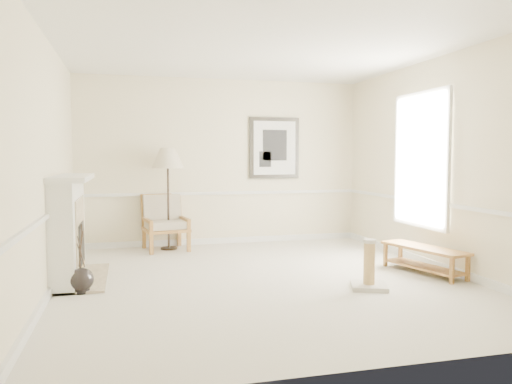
% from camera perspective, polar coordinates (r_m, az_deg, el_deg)
% --- Properties ---
extents(ground, '(5.50, 5.50, 0.00)m').
position_cam_1_polar(ground, '(6.35, 0.82, -9.99)').
color(ground, silver).
rests_on(ground, ground).
extents(room, '(5.04, 5.54, 2.92)m').
position_cam_1_polar(room, '(6.28, 1.87, 7.02)').
color(room, beige).
rests_on(room, ground).
extents(fireplace, '(0.64, 1.64, 1.31)m').
position_cam_1_polar(fireplace, '(6.64, -20.58, -3.99)').
color(fireplace, white).
rests_on(fireplace, ground).
extents(floor_vase, '(0.27, 0.27, 0.79)m').
position_cam_1_polar(floor_vase, '(6.05, -19.31, -9.50)').
color(floor_vase, black).
rests_on(floor_vase, ground).
extents(armchair, '(0.79, 0.83, 0.91)m').
position_cam_1_polar(armchair, '(8.47, -10.44, -3.13)').
color(armchair, olive).
rests_on(armchair, ground).
extents(floor_lamp, '(0.62, 0.62, 1.69)m').
position_cam_1_polar(floor_lamp, '(8.37, -10.05, 3.51)').
color(floor_lamp, black).
rests_on(floor_lamp, ground).
extents(bench, '(0.66, 1.30, 0.36)m').
position_cam_1_polar(bench, '(6.99, 18.65, -6.90)').
color(bench, olive).
rests_on(bench, ground).
extents(scratching_post, '(0.52, 0.52, 0.58)m').
position_cam_1_polar(scratching_post, '(6.05, 12.80, -9.01)').
color(scratching_post, beige).
rests_on(scratching_post, ground).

